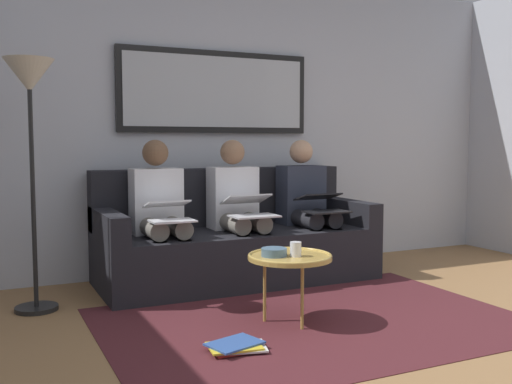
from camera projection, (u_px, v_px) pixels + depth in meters
The scene contains 16 objects.
ground_plane at pixel (402, 379), 2.91m from camera, with size 6.00×5.20×0.10m, color olive.
wall_rear at pixel (212, 122), 5.14m from camera, with size 6.00×0.12×2.60m, color #B7BCC6.
area_rug at pixel (314, 321), 3.67m from camera, with size 2.60×1.80×0.01m, color #4C1E23.
couch at pixel (234, 242), 4.79m from camera, with size 2.20×0.90×0.90m.
framed_mirror at pixel (216, 92), 5.04m from camera, with size 1.72×0.05×0.70m.
coffee_table at pixel (290, 258), 3.62m from camera, with size 0.52×0.52×0.43m.
cup at pixel (296, 249), 3.59m from camera, with size 0.07×0.07×0.09m, color silver.
bowl at pixel (274, 252), 3.60m from camera, with size 0.16×0.16×0.05m, color slate.
person_left at pixel (307, 203), 4.98m from camera, with size 0.38×0.58×1.14m.
laptop_black at pixel (322, 203), 4.75m from camera, with size 0.35×0.35×0.15m.
person_middle at pixel (237, 206), 4.70m from camera, with size 0.38×0.58×1.14m.
laptop_silver at pixel (250, 206), 4.49m from camera, with size 0.35×0.38×0.17m.
person_right at pixel (160, 210), 4.43m from camera, with size 0.38×0.58×1.14m.
laptop_white at pixel (169, 211), 4.21m from camera, with size 0.31×0.34×0.15m.
magazine_stack at pixel (236, 346), 3.16m from camera, with size 0.35×0.28×0.04m.
standing_lamp at pixel (30, 103), 3.80m from camera, with size 0.32×0.32×1.66m.
Camera 1 is at (1.86, 2.25, 1.12)m, focal length 41.21 mm.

